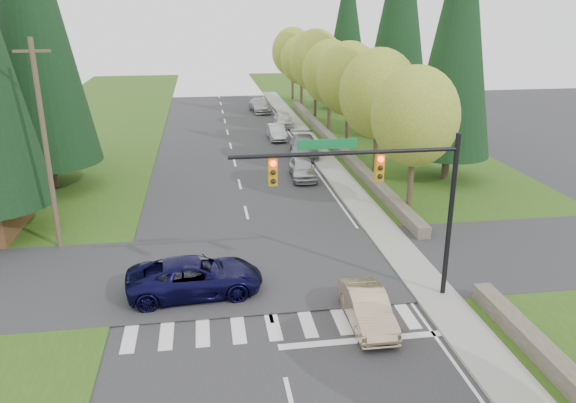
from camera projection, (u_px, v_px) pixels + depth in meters
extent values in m
plane|color=#28282B|center=(286.00, 380.00, 17.90)|extent=(120.00, 120.00, 0.00)
cube|color=#274E15|center=(430.00, 180.00, 38.40)|extent=(14.00, 110.00, 0.06)
cube|color=#274E15|center=(31.00, 198.00, 34.70)|extent=(14.00, 110.00, 0.06)
cube|color=#28282B|center=(260.00, 270.00, 25.37)|extent=(120.00, 8.00, 0.10)
cube|color=gray|center=(337.00, 175.00, 39.39)|extent=(1.80, 80.00, 0.13)
cube|color=gray|center=(325.00, 175.00, 39.27)|extent=(0.20, 80.00, 0.13)
cube|color=#4C4438|center=(335.00, 144.00, 47.00)|extent=(0.70, 40.00, 0.70)
cylinder|color=black|center=(450.00, 218.00, 22.00)|extent=(0.20, 0.20, 6.80)
cylinder|color=black|center=(346.00, 153.00, 20.47)|extent=(8.60, 0.16, 0.16)
cube|color=#0C662D|center=(327.00, 144.00, 20.30)|extent=(2.20, 0.04, 0.35)
cube|color=#BF8C0C|center=(379.00, 167.00, 20.85)|extent=(0.32, 0.24, 1.00)
sphere|color=#FF0C05|center=(381.00, 159.00, 20.60)|extent=(0.22, 0.22, 0.22)
cube|color=#BF8C0C|center=(273.00, 172.00, 20.28)|extent=(0.32, 0.24, 1.00)
sphere|color=#FF0C05|center=(273.00, 164.00, 20.03)|extent=(0.22, 0.22, 0.22)
cylinder|color=#473828|center=(46.00, 149.00, 26.10)|extent=(0.24, 0.24, 10.00)
cube|color=#473828|center=(32.00, 51.00, 24.64)|extent=(1.60, 0.10, 0.12)
cylinder|color=#38281C|center=(411.00, 173.00, 31.49)|extent=(0.32, 0.32, 4.76)
ellipsoid|color=olive|center=(415.00, 116.00, 30.42)|extent=(4.80, 4.80, 5.52)
cylinder|color=#38281C|center=(376.00, 143.00, 38.01)|extent=(0.32, 0.32, 4.93)
ellipsoid|color=olive|center=(378.00, 94.00, 36.90)|extent=(5.20, 5.20, 5.98)
cylinder|color=#38281C|center=(347.00, 123.00, 44.49)|extent=(0.32, 0.32, 5.04)
ellipsoid|color=olive|center=(349.00, 79.00, 43.36)|extent=(5.00, 5.00, 5.75)
cylinder|color=#38281C|center=(329.00, 109.00, 51.07)|extent=(0.32, 0.32, 4.82)
ellipsoid|color=olive|center=(330.00, 72.00, 50.00)|extent=(5.00, 5.00, 5.75)
cylinder|color=#38281C|center=(315.00, 95.00, 57.57)|extent=(0.32, 0.32, 5.15)
ellipsoid|color=olive|center=(316.00, 60.00, 56.41)|extent=(5.40, 5.40, 6.21)
cylinder|color=#38281C|center=(301.00, 88.00, 64.14)|extent=(0.32, 0.32, 4.70)
ellipsoid|color=olive|center=(302.00, 60.00, 63.09)|extent=(4.80, 4.80, 5.52)
cylinder|color=#38281C|center=(293.00, 79.00, 70.64)|extent=(0.32, 0.32, 4.98)
ellipsoid|color=olive|center=(293.00, 52.00, 69.53)|extent=(5.20, 5.20, 5.98)
cylinder|color=#38281C|center=(53.00, 173.00, 36.39)|extent=(0.50, 0.50, 2.00)
cone|color=black|center=(29.00, 5.00, 32.99)|extent=(6.46, 6.46, 19.00)
cylinder|color=#38281C|center=(45.00, 152.00, 41.71)|extent=(0.50, 0.50, 2.00)
cone|color=black|center=(25.00, 21.00, 38.64)|extent=(5.78, 5.78, 17.00)
cylinder|color=#38281C|center=(446.00, 165.00, 38.22)|extent=(0.50, 0.50, 2.00)
cone|color=black|center=(459.00, 31.00, 35.32)|extent=(5.44, 5.44, 16.00)
cylinder|color=#38281C|center=(393.00, 124.00, 51.43)|extent=(0.50, 0.50, 2.00)
cone|color=black|center=(400.00, 12.00, 48.20)|extent=(6.12, 6.12, 18.00)
cylinder|color=#38281C|center=(345.00, 100.00, 64.35)|extent=(0.50, 0.50, 2.00)
cone|color=black|center=(347.00, 25.00, 61.61)|extent=(5.10, 5.10, 15.00)
imported|color=tan|center=(367.00, 308.00, 20.84)|extent=(1.44, 4.00, 1.31)
imported|color=black|center=(195.00, 277.00, 23.00)|extent=(5.69, 2.93, 1.54)
imported|color=#A6A5AA|center=(303.00, 168.00, 38.55)|extent=(1.88, 4.21, 1.41)
imported|color=gray|center=(304.00, 146.00, 44.47)|extent=(2.80, 5.52, 1.53)
imported|color=#ABABB0|center=(277.00, 132.00, 49.89)|extent=(1.46, 4.04, 1.32)
imported|color=silver|center=(284.00, 120.00, 55.00)|extent=(1.81, 4.22, 1.42)
imported|color=#A0A1A5|center=(260.00, 105.00, 62.82)|extent=(2.50, 5.22, 1.47)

